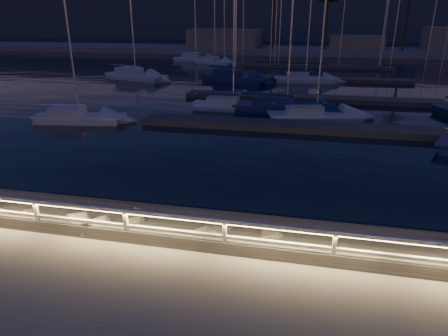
{
  "coord_description": "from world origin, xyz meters",
  "views": [
    {
      "loc": [
        0.07,
        -9.62,
        6.33
      ],
      "look_at": [
        -2.88,
        4.0,
        1.02
      ],
      "focal_mm": 32.0,
      "sensor_mm": 36.0,
      "label": 1
    }
  ],
  "objects": [
    {
      "name": "distant_hills",
      "position": [
        -22.13,
        133.69,
        4.74
      ],
      "size": [
        230.0,
        37.5,
        18.0
      ],
      "color": "#374155",
      "rests_on": "ground"
    },
    {
      "name": "palm_center",
      "position": [
        2.0,
        73.0,
        8.78
      ],
      "size": [
        3.0,
        3.0,
        9.7
      ],
      "color": "#452F20",
      "rests_on": "ground"
    },
    {
      "name": "guard_rail",
      "position": [
        -0.07,
        -0.0,
        0.77
      ],
      "size": [
        44.11,
        0.12,
        1.06
      ],
      "color": "silver",
      "rests_on": "ground"
    },
    {
      "name": "far_shore",
      "position": [
        -0.12,
        74.05,
        0.29
      ],
      "size": [
        160.0,
        14.0,
        5.2
      ],
      "color": "gray",
      "rests_on": "ground"
    },
    {
      "name": "riprap",
      "position": [
        -1.85,
        1.07,
        -0.13
      ],
      "size": [
        33.03,
        2.08,
        1.21
      ],
      "color": "slate",
      "rests_on": "ground"
    },
    {
      "name": "sailboat_n",
      "position": [
        -15.03,
        52.5,
        -0.2
      ],
      "size": [
        6.97,
        4.3,
        11.54
      ],
      "rotation": [
        0.0,
        0.0,
        -0.39
      ],
      "color": "silver",
      "rests_on": "ground"
    },
    {
      "name": "ground",
      "position": [
        0.0,
        0.0,
        0.0
      ],
      "size": [
        400.0,
        400.0,
        0.0
      ],
      "primitive_type": "plane",
      "color": "gray",
      "rests_on": "ground"
    },
    {
      "name": "sailboat_i",
      "position": [
        -8.58,
        35.4,
        -0.12
      ],
      "size": [
        8.29,
        4.99,
        13.77
      ],
      "rotation": [
        0.0,
        0.0,
        -0.37
      ],
      "color": "navy",
      "rests_on": "ground"
    },
    {
      "name": "floating_docks",
      "position": [
        0.0,
        32.5,
        -0.4
      ],
      "size": [
        22.0,
        36.0,
        0.4
      ],
      "color": "#5D554D",
      "rests_on": "ground"
    },
    {
      "name": "sailboat_a",
      "position": [
        -15.71,
        14.79,
        -0.2
      ],
      "size": [
        6.45,
        2.88,
        10.69
      ],
      "rotation": [
        0.0,
        0.0,
        0.17
      ],
      "color": "silver",
      "rests_on": "ground"
    },
    {
      "name": "sailboat_m",
      "position": [
        -18.83,
        55.01,
        -0.14
      ],
      "size": [
        7.6,
        2.61,
        12.84
      ],
      "rotation": [
        0.0,
        0.0,
        -0.04
      ],
      "color": "silver",
      "rests_on": "ground"
    },
    {
      "name": "sailboat_j",
      "position": [
        -0.8,
        36.45,
        -0.19
      ],
      "size": [
        7.03,
        2.56,
        11.76
      ],
      "rotation": [
        0.0,
        0.0,
        0.07
      ],
      "color": "silver",
      "rests_on": "ground"
    },
    {
      "name": "sailboat_b",
      "position": [
        0.4,
        18.92,
        -0.2
      ],
      "size": [
        6.99,
        3.64,
        11.49
      ],
      "rotation": [
        0.0,
        0.0,
        0.26
      ],
      "color": "silver",
      "rests_on": "ground"
    },
    {
      "name": "sailboat_f",
      "position": [
        -6.0,
        20.98,
        -0.21
      ],
      "size": [
        6.56,
        2.08,
        11.1
      ],
      "rotation": [
        0.0,
        0.0,
        0.01
      ],
      "color": "silver",
      "rests_on": "ground"
    },
    {
      "name": "sailboat_e",
      "position": [
        -20.21,
        34.48,
        -0.12
      ],
      "size": [
        8.29,
        4.66,
        13.71
      ],
      "rotation": [
        0.0,
        0.0,
        -0.32
      ],
      "color": "silver",
      "rests_on": "ground"
    },
    {
      "name": "harbor_water",
      "position": [
        0.0,
        31.22,
        -0.97
      ],
      "size": [
        400.0,
        440.0,
        0.6
      ],
      "color": "black",
      "rests_on": "ground"
    },
    {
      "name": "sailboat_c",
      "position": [
        -1.84,
        20.78,
        -0.17
      ],
      "size": [
        8.27,
        3.14,
        13.72
      ],
      "rotation": [
        0.0,
        0.0,
        -0.09
      ],
      "color": "navy",
      "rests_on": "ground"
    }
  ]
}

